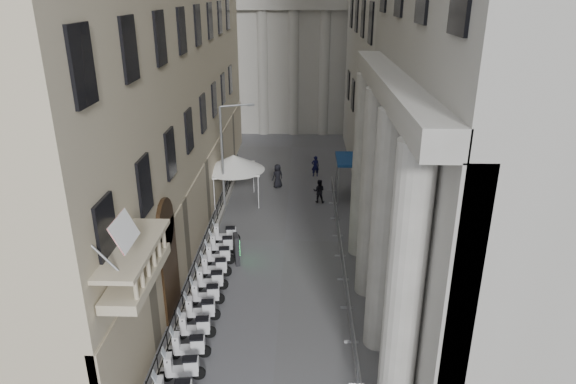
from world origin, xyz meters
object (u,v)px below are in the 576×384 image
security_tent (238,164)px  pedestrian_b (319,191)px  pedestrian_a (315,166)px  info_kiosk (237,249)px  street_lamp (226,150)px

security_tent → pedestrian_b: security_tent is taller
pedestrian_a → pedestrian_b: size_ratio=1.01×
info_kiosk → pedestrian_a: size_ratio=1.01×
street_lamp → pedestrian_b: size_ratio=4.28×
security_tent → street_lamp: bearing=-118.2°
pedestrian_a → pedestrian_b: (0.16, -5.29, -0.01)m
security_tent → info_kiosk: bearing=-84.2°
info_kiosk → pedestrian_a: 14.68m
info_kiosk → street_lamp: bearing=85.7°
info_kiosk → pedestrian_a: (4.50, 13.97, -0.02)m
security_tent → street_lamp: 1.88m
pedestrian_b → pedestrian_a: bearing=-81.5°
street_lamp → info_kiosk: (1.48, -7.17, -3.33)m
info_kiosk → pedestrian_b: 9.85m
info_kiosk → pedestrian_b: bearing=45.9°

